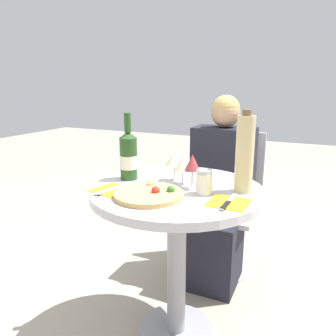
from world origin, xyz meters
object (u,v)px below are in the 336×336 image
(chair_behind_diner, at_px, (224,205))
(seated_diner, at_px, (219,201))
(dining_table, at_px, (177,223))
(wine_bottle, at_px, (129,156))
(tall_carafe, at_px, (245,154))
(pizza_large, at_px, (150,194))

(chair_behind_diner, height_order, seated_diner, seated_diner)
(dining_table, xyz_separation_m, wine_bottle, (-0.26, 0.03, 0.28))
(seated_diner, height_order, tall_carafe, seated_diner)
(chair_behind_diner, xyz_separation_m, tall_carafe, (0.24, -0.67, 0.50))
(seated_diner, relative_size, pizza_large, 4.02)
(dining_table, distance_m, chair_behind_diner, 0.76)
(chair_behind_diner, bearing_deg, tall_carafe, 109.88)
(seated_diner, xyz_separation_m, pizza_large, (-0.09, -0.74, 0.27))
(chair_behind_diner, xyz_separation_m, pizza_large, (-0.09, -0.89, 0.35))
(seated_diner, distance_m, pizza_large, 0.79)
(dining_table, distance_m, pizza_large, 0.25)
(tall_carafe, bearing_deg, wine_bottle, -176.46)
(seated_diner, relative_size, tall_carafe, 3.31)
(dining_table, distance_m, tall_carafe, 0.44)
(dining_table, height_order, pizza_large, pizza_large)
(chair_behind_diner, height_order, wine_bottle, wine_bottle)
(pizza_large, bearing_deg, seated_diner, 83.08)
(chair_behind_diner, relative_size, tall_carafe, 2.61)
(dining_table, distance_m, seated_diner, 0.59)
(dining_table, bearing_deg, tall_carafe, 12.72)
(chair_behind_diner, bearing_deg, dining_table, 87.40)
(dining_table, xyz_separation_m, pizza_large, (-0.06, -0.16, 0.18))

